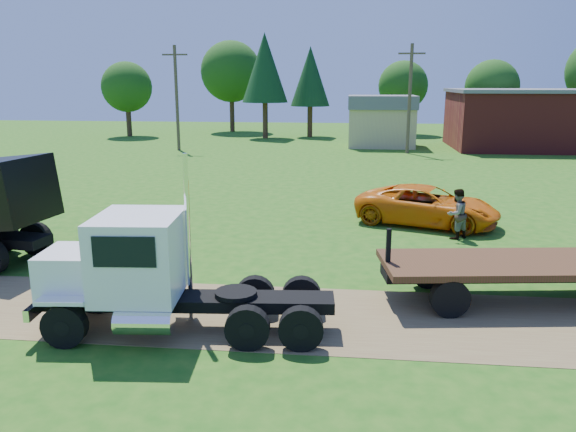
# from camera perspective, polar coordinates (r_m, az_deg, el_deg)

# --- Properties ---
(ground) EXTENTS (140.00, 140.00, 0.00)m
(ground) POSITION_cam_1_polar(r_m,az_deg,el_deg) (14.92, 1.37, -10.21)
(ground) COLOR #1C5613
(ground) RESTS_ON ground
(dirt_track) EXTENTS (120.00, 4.20, 0.01)m
(dirt_track) POSITION_cam_1_polar(r_m,az_deg,el_deg) (14.91, 1.37, -10.19)
(dirt_track) COLOR brown
(dirt_track) RESTS_ON ground
(white_semi_tractor) EXTENTS (7.27, 2.90, 4.33)m
(white_semi_tractor) POSITION_cam_1_polar(r_m,az_deg,el_deg) (14.12, -14.42, -5.62)
(white_semi_tractor) COLOR black
(white_semi_tractor) RESTS_ON ground
(orange_pickup) EXTENTS (6.55, 4.60, 1.66)m
(orange_pickup) POSITION_cam_1_polar(r_m,az_deg,el_deg) (24.67, 13.95, 1.04)
(orange_pickup) COLOR orange
(orange_pickup) RESTS_ON ground
(flatbed_trailer) EXTENTS (8.47, 3.53, 2.10)m
(flatbed_trailer) POSITION_cam_1_polar(r_m,az_deg,el_deg) (17.05, 23.42, -5.03)
(flatbed_trailer) COLOR #3E2B13
(flatbed_trailer) RESTS_ON ground
(spectator_b) EXTENTS (1.22, 1.19, 1.97)m
(spectator_b) POSITION_cam_1_polar(r_m,az_deg,el_deg) (22.72, 16.76, 0.20)
(spectator_b) COLOR #999999
(spectator_b) RESTS_ON ground
(brick_building) EXTENTS (15.40, 10.40, 5.30)m
(brick_building) POSITION_cam_1_polar(r_m,az_deg,el_deg) (56.29, 24.02, 9.00)
(brick_building) COLOR maroon
(brick_building) RESTS_ON ground
(tan_shed) EXTENTS (6.20, 5.40, 4.70)m
(tan_shed) POSITION_cam_1_polar(r_m,az_deg,el_deg) (53.80, 9.46, 9.56)
(tan_shed) COLOR tan
(tan_shed) RESTS_ON ground
(utility_poles) EXTENTS (42.20, 0.28, 9.00)m
(utility_poles) POSITION_cam_1_polar(r_m,az_deg,el_deg) (48.86, 12.26, 11.75)
(utility_poles) COLOR #4A382A
(utility_poles) RESTS_ON ground
(tree_row) EXTENTS (55.86, 13.57, 10.93)m
(tree_row) POSITION_cam_1_polar(r_m,az_deg,el_deg) (63.39, 7.11, 13.88)
(tree_row) COLOR #3A2317
(tree_row) RESTS_ON ground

